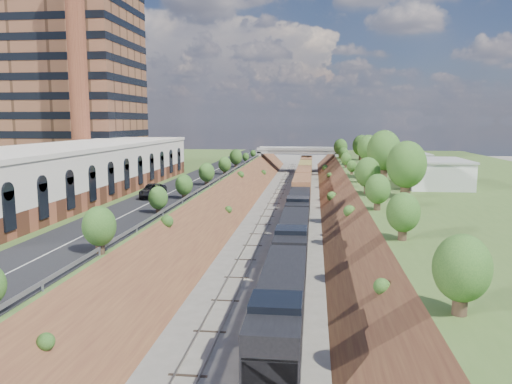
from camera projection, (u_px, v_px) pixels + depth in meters
name	position (u px, v px, depth m)	size (l,w,h in m)	color
ground	(232.00, 374.00, 30.19)	(400.00, 400.00, 0.00)	#6B665B
platform_left	(109.00, 190.00, 92.61)	(44.00, 180.00, 5.00)	#435F27
platform_right	(480.00, 196.00, 85.07)	(44.00, 180.00, 5.00)	#435F27
embankment_left	(226.00, 205.00, 90.45)	(7.07, 180.00, 7.07)	brown
embankment_right	(349.00, 208.00, 87.93)	(7.07, 180.00, 7.07)	brown
rail_left_track	(272.00, 206.00, 89.48)	(1.58, 180.00, 0.18)	gray
rail_right_track	(301.00, 206.00, 88.88)	(1.58, 180.00, 0.18)	gray
road	(201.00, 177.00, 90.25)	(8.00, 180.00, 0.10)	black
guardrail	(223.00, 175.00, 89.52)	(0.10, 171.00, 0.70)	#99999E
commercial_building	(78.00, 169.00, 69.56)	(14.30, 62.30, 7.00)	brown
highrise_tower	(75.00, 33.00, 101.38)	(22.00, 22.00, 53.90)	brown
smokestack	(78.00, 64.00, 85.84)	(3.20, 3.20, 40.00)	brown
overpass	(298.00, 156.00, 149.46)	(24.50, 8.30, 7.40)	gray
white_building_near	(435.00, 174.00, 77.65)	(9.00, 12.00, 4.00)	silver
white_building_far	(406.00, 163.00, 99.37)	(8.00, 10.00, 3.60)	silver
tree_right_large	(406.00, 165.00, 66.26)	(5.25, 5.25, 7.61)	#473323
tree_left_crest	(148.00, 203.00, 50.21)	(2.45, 2.45, 3.55)	#473323
freight_train	(302.00, 190.00, 91.65)	(3.22, 129.42, 4.77)	black
suv	(153.00, 191.00, 66.44)	(2.95, 6.40, 1.78)	black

